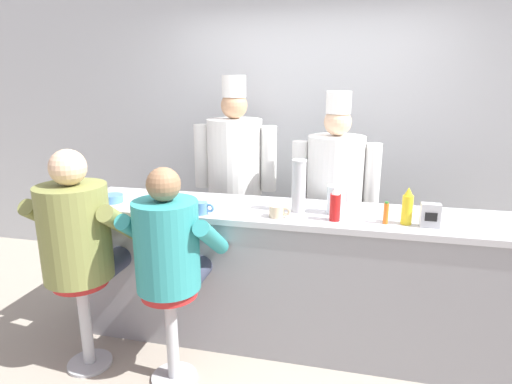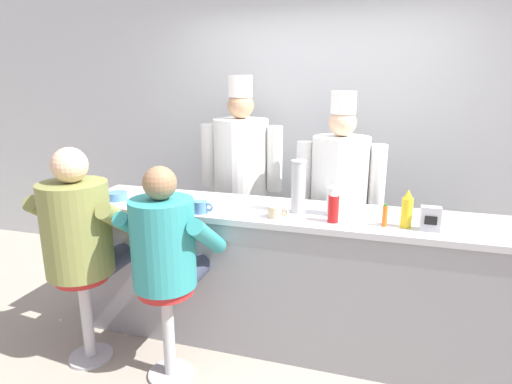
# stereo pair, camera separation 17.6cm
# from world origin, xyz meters

# --- Properties ---
(ground_plane) EXTENTS (20.00, 20.00, 0.00)m
(ground_plane) POSITION_xyz_m (0.00, 0.00, 0.00)
(ground_plane) COLOR #9E9384
(wall_back) EXTENTS (10.00, 0.06, 2.70)m
(wall_back) POSITION_xyz_m (0.00, 1.60, 1.35)
(wall_back) COLOR #B2B7BC
(wall_back) RESTS_ON ground_plane
(diner_counter) EXTENTS (3.04, 0.61, 0.99)m
(diner_counter) POSITION_xyz_m (0.00, 0.31, 0.49)
(diner_counter) COLOR gray
(diner_counter) RESTS_ON ground_plane
(ketchup_bottle_red) EXTENTS (0.07, 0.07, 0.22)m
(ketchup_bottle_red) POSITION_xyz_m (0.34, 0.15, 1.09)
(ketchup_bottle_red) COLOR red
(ketchup_bottle_red) RESTS_ON diner_counter
(mustard_bottle_yellow) EXTENTS (0.07, 0.07, 0.23)m
(mustard_bottle_yellow) POSITION_xyz_m (0.77, 0.18, 1.10)
(mustard_bottle_yellow) COLOR yellow
(mustard_bottle_yellow) RESTS_ON diner_counter
(hot_sauce_bottle_orange) EXTENTS (0.03, 0.03, 0.14)m
(hot_sauce_bottle_orange) POSITION_xyz_m (0.65, 0.16, 1.05)
(hot_sauce_bottle_orange) COLOR orange
(hot_sauce_bottle_orange) RESTS_ON diner_counter
(water_pitcher_clear) EXTENTS (0.13, 0.11, 0.19)m
(water_pitcher_clear) POSITION_xyz_m (0.33, 0.30, 1.08)
(water_pitcher_clear) COLOR silver
(water_pitcher_clear) RESTS_ON diner_counter
(breakfast_plate) EXTENTS (0.25, 0.25, 0.05)m
(breakfast_plate) POSITION_xyz_m (-0.74, 0.33, 1.00)
(breakfast_plate) COLOR white
(breakfast_plate) RESTS_ON diner_counter
(cereal_bowl) EXTENTS (0.15, 0.15, 0.06)m
(cereal_bowl) POSITION_xyz_m (-1.25, 0.20, 1.02)
(cereal_bowl) COLOR #4C7FB7
(cereal_bowl) RESTS_ON diner_counter
(coffee_mug_tan) EXTENTS (0.14, 0.09, 0.08)m
(coffee_mug_tan) POSITION_xyz_m (-0.03, 0.13, 1.03)
(coffee_mug_tan) COLOR beige
(coffee_mug_tan) RESTS_ON diner_counter
(coffee_mug_blue) EXTENTS (0.14, 0.09, 0.08)m
(coffee_mug_blue) POSITION_xyz_m (-0.52, 0.08, 1.03)
(coffee_mug_blue) COLOR #4C7AB2
(coffee_mug_blue) RESTS_ON diner_counter
(cup_stack_steel) EXTENTS (0.10, 0.10, 0.35)m
(cup_stack_steel) POSITION_xyz_m (0.09, 0.29, 1.16)
(cup_stack_steel) COLOR #B7BABF
(cup_stack_steel) RESTS_ON diner_counter
(napkin_dispenser_chrome) EXTENTS (0.11, 0.07, 0.15)m
(napkin_dispenser_chrome) POSITION_xyz_m (0.90, 0.16, 1.06)
(napkin_dispenser_chrome) COLOR silver
(napkin_dispenser_chrome) RESTS_ON diner_counter
(diner_seated_olive) EXTENTS (0.64, 0.63, 1.45)m
(diner_seated_olive) POSITION_xyz_m (-1.21, -0.27, 0.89)
(diner_seated_olive) COLOR #B2B5BA
(diner_seated_olive) RESTS_ON ground_plane
(diner_seated_teal) EXTENTS (0.58, 0.57, 1.37)m
(diner_seated_teal) POSITION_xyz_m (-0.60, -0.27, 0.86)
(diner_seated_teal) COLOR #B2B5BA
(diner_seated_teal) RESTS_ON ground_plane
(cook_in_whites_near) EXTENTS (0.74, 0.47, 1.88)m
(cook_in_whites_near) POSITION_xyz_m (-0.58, 1.07, 1.04)
(cook_in_whites_near) COLOR #232328
(cook_in_whites_near) RESTS_ON ground_plane
(cook_in_whites_far) EXTENTS (0.69, 0.44, 1.76)m
(cook_in_whites_far) POSITION_xyz_m (0.30, 0.89, 0.97)
(cook_in_whites_far) COLOR #232328
(cook_in_whites_far) RESTS_ON ground_plane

